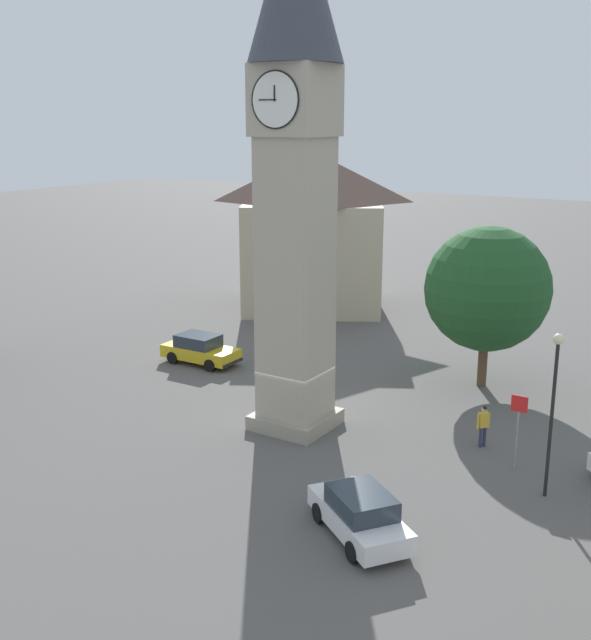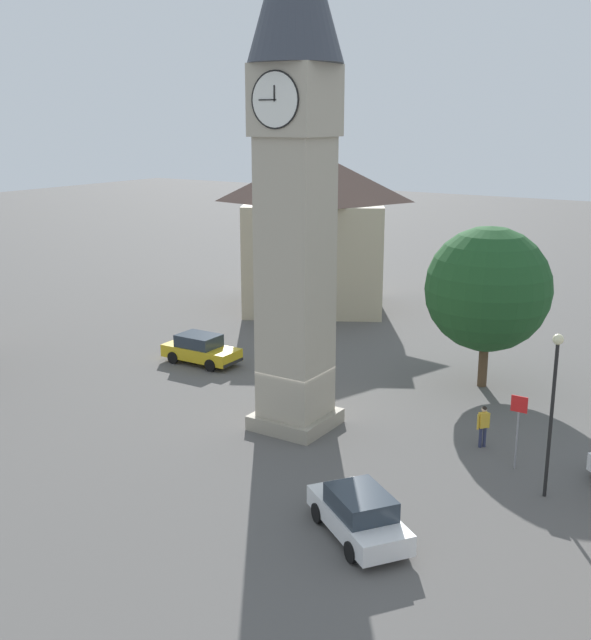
{
  "view_description": "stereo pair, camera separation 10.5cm",
  "coord_description": "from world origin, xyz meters",
  "views": [
    {
      "loc": [
        -16.28,
        25.34,
        12.42
      ],
      "look_at": [
        0.0,
        0.0,
        4.56
      ],
      "focal_mm": 43.56,
      "sensor_mm": 36.0,
      "label": 1
    },
    {
      "loc": [
        -16.37,
        25.28,
        12.42
      ],
      "look_at": [
        0.0,
        0.0,
        4.56
      ],
      "focal_mm": 43.56,
      "sensor_mm": 36.0,
      "label": 2
    }
  ],
  "objects": [
    {
      "name": "ground_plane",
      "position": [
        0.0,
        0.0,
        0.0
      ],
      "size": [
        200.0,
        200.0,
        0.0
      ],
      "primitive_type": "plane",
      "color": "#565451"
    },
    {
      "name": "clock_tower",
      "position": [
        0.0,
        0.0,
        12.13
      ],
      "size": [
        3.62,
        3.62,
        20.74
      ],
      "color": "gray",
      "rests_on": "ground"
    },
    {
      "name": "car_blue_kerb",
      "position": [
        8.78,
        -4.48,
        0.76
      ],
      "size": [
        4.16,
        1.87,
        1.53
      ],
      "color": "gold",
      "rests_on": "ground"
    },
    {
      "name": "car_red_corner",
      "position": [
        -6.41,
        6.36,
        0.76
      ],
      "size": [
        4.34,
        3.77,
        1.53
      ],
      "color": "white",
      "rests_on": "ground"
    },
    {
      "name": "pedestrian",
      "position": [
        -7.26,
        -2.17,
        1.01
      ],
      "size": [
        0.4,
        0.46,
        1.69
      ],
      "color": "#2D3351",
      "rests_on": "ground"
    },
    {
      "name": "tree",
      "position": [
        -4.77,
        -9.04,
        4.74
      ],
      "size": [
        5.84,
        5.84,
        7.67
      ],
      "color": "brown",
      "rests_on": "ground"
    },
    {
      "name": "building_shop_left",
      "position": [
        10.28,
        -18.11,
        5.29
      ],
      "size": [
        11.81,
        11.15,
        10.35
      ],
      "color": "tan",
      "rests_on": "ground"
    },
    {
      "name": "lamp_post",
      "position": [
        -10.45,
        0.6,
        3.75
      ],
      "size": [
        0.36,
        0.36,
        5.71
      ],
      "color": "black",
      "rests_on": "ground"
    },
    {
      "name": "road_sign",
      "position": [
        -8.92,
        -0.97,
        1.9
      ],
      "size": [
        0.6,
        0.07,
        2.8
      ],
      "color": "gray",
      "rests_on": "ground"
    }
  ]
}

